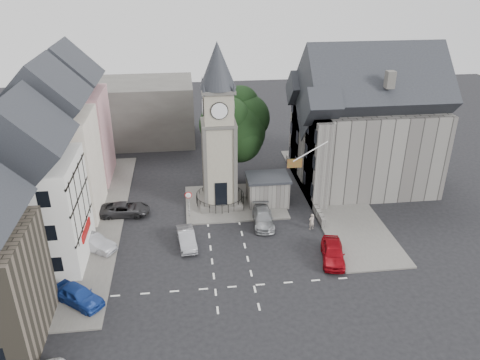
{
  "coord_description": "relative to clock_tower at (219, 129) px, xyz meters",
  "views": [
    {
      "loc": [
        -3.06,
        -34.21,
        22.96
      ],
      "look_at": [
        1.69,
        5.0,
        4.02
      ],
      "focal_mm": 35.0,
      "sensor_mm": 36.0,
      "label": 1
    }
  ],
  "objects": [
    {
      "name": "car_island_silver",
      "position": [
        -3.54,
        -7.23,
        -7.45
      ],
      "size": [
        1.88,
        4.18,
        1.33
      ],
      "primitive_type": "imported",
      "rotation": [
        0.0,
        0.0,
        0.12
      ],
      "color": "gray",
      "rests_on": "ground"
    },
    {
      "name": "east_building",
      "position": [
        15.59,
        3.01,
        -1.86
      ],
      "size": [
        14.4,
        11.4,
        12.6
      ],
      "color": "#575450",
      "rests_on": "ground"
    },
    {
      "name": "car_west_grey",
      "position": [
        -9.42,
        -1.26,
        -7.46
      ],
      "size": [
        4.81,
        2.3,
        1.32
      ],
      "primitive_type": "imported",
      "rotation": [
        0.0,
        0.0,
        1.55
      ],
      "color": "#2A2A2C",
      "rests_on": "ground"
    },
    {
      "name": "town_tree",
      "position": [
        2.0,
        5.01,
        -1.15
      ],
      "size": [
        7.2,
        7.2,
        10.8
      ],
      "color": "black",
      "rests_on": "ground"
    },
    {
      "name": "ground",
      "position": [
        0.0,
        -7.99,
        -8.12
      ],
      "size": [
        120.0,
        120.0,
        0.0
      ],
      "primitive_type": "plane",
      "color": "black",
      "rests_on": "ground"
    },
    {
      "name": "clock_tower",
      "position": [
        0.0,
        0.0,
        0.0
      ],
      "size": [
        4.86,
        4.86,
        16.25
      ],
      "color": "#4C4944",
      "rests_on": "ground"
    },
    {
      "name": "terrace_tudor",
      "position": [
        -15.5,
        -7.99,
        -1.93
      ],
      "size": [
        8.1,
        7.6,
        12.0
      ],
      "color": "silver",
      "rests_on": "ground"
    },
    {
      "name": "car_east_red",
      "position": [
        8.5,
        -10.99,
        -7.36
      ],
      "size": [
        2.7,
        4.77,
        1.53
      ],
      "primitive_type": "imported",
      "rotation": [
        0.0,
        0.0,
        -0.21
      ],
      "color": "maroon",
      "rests_on": "ground"
    },
    {
      "name": "terrace_pink",
      "position": [
        -15.5,
        8.01,
        -1.54
      ],
      "size": [
        8.1,
        7.6,
        12.8
      ],
      "color": "#C18589",
      "rests_on": "ground"
    },
    {
      "name": "east_boundary_wall",
      "position": [
        9.2,
        2.01,
        -7.67
      ],
      "size": [
        0.4,
        16.0,
        0.9
      ],
      "primitive_type": "cube",
      "color": "#575450",
      "rests_on": "ground"
    },
    {
      "name": "central_island",
      "position": [
        1.5,
        0.01,
        -8.04
      ],
      "size": [
        10.0,
        8.0,
        0.16
      ],
      "primitive_type": "cube",
      "color": "#595651",
      "rests_on": "ground"
    },
    {
      "name": "pavement_east",
      "position": [
        12.0,
        0.01,
        -8.05
      ],
      "size": [
        6.0,
        26.0,
        0.14
      ],
      "primitive_type": "cube",
      "color": "#595651",
      "rests_on": "ground"
    },
    {
      "name": "road_markings",
      "position": [
        0.0,
        -13.49,
        -8.12
      ],
      "size": [
        20.0,
        8.0,
        0.01
      ],
      "primitive_type": "cube",
      "color": "silver",
      "rests_on": "ground"
    },
    {
      "name": "stone_shelter",
      "position": [
        4.8,
        -0.49,
        -6.57
      ],
      "size": [
        4.3,
        3.3,
        3.08
      ],
      "color": "#575450",
      "rests_on": "ground"
    },
    {
      "name": "terrace_cream",
      "position": [
        -15.5,
        0.01,
        -1.54
      ],
      "size": [
        8.1,
        7.6,
        12.8
      ],
      "color": "beige",
      "rests_on": "ground"
    },
    {
      "name": "car_west_blue",
      "position": [
        -11.5,
        -13.99,
        -7.4
      ],
      "size": [
        4.35,
        3.96,
        1.44
      ],
      "primitive_type": "imported",
      "rotation": [
        0.0,
        0.0,
        0.89
      ],
      "color": "navy",
      "rests_on": "ground"
    },
    {
      "name": "backdrop_west",
      "position": [
        -12.0,
        20.01,
        -4.12
      ],
      "size": [
        20.0,
        10.0,
        8.0
      ],
      "primitive_type": "cube",
      "color": "#4C4944",
      "rests_on": "ground"
    },
    {
      "name": "pavement_west",
      "position": [
        -12.5,
        -1.99,
        -8.05
      ],
      "size": [
        6.0,
        30.0,
        0.14
      ],
      "primitive_type": "cube",
      "color": "#595651",
      "rests_on": "ground"
    },
    {
      "name": "car_west_silver",
      "position": [
        -11.5,
        -7.0,
        -7.44
      ],
      "size": [
        4.22,
        3.44,
        1.35
      ],
      "primitive_type": "imported",
      "rotation": [
        0.0,
        0.0,
        0.99
      ],
      "color": "#A2A3AA",
      "rests_on": "ground"
    },
    {
      "name": "flagpole",
      "position": [
        8.0,
        -3.99,
        -1.12
      ],
      "size": [
        3.68,
        0.1,
        2.74
      ],
      "color": "white",
      "rests_on": "ground"
    },
    {
      "name": "pedestrian",
      "position": [
        8.0,
        -5.99,
        -7.31
      ],
      "size": [
        0.68,
        0.56,
        1.61
      ],
      "primitive_type": "imported",
      "rotation": [
        0.0,
        0.0,
        3.47
      ],
      "color": "#AC9C8E",
      "rests_on": "ground"
    },
    {
      "name": "car_island_east",
      "position": [
        3.69,
        -4.53,
        -7.46
      ],
      "size": [
        2.1,
        4.64,
        1.32
      ],
      "primitive_type": "imported",
      "rotation": [
        0.0,
        0.0,
        -0.06
      ],
      "color": "gray",
      "rests_on": "ground"
    },
    {
      "name": "warning_sign_post",
      "position": [
        -3.2,
        -2.56,
        -6.09
      ],
      "size": [
        0.7,
        0.19,
        2.85
      ],
      "color": "black",
      "rests_on": "ground"
    }
  ]
}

